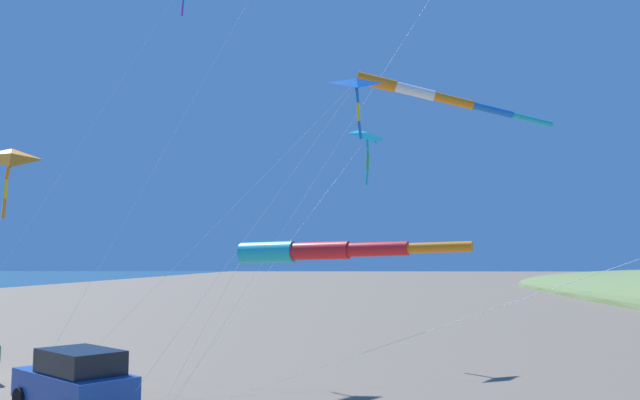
# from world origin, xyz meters

# --- Properties ---
(parked_car) EXTENTS (4.48, 4.19, 1.85)m
(parked_car) POSITION_xyz_m (7.16, -4.38, 0.95)
(parked_car) COLOR #1E479E
(parked_car) RESTS_ON ground_plane
(kite_delta_magenta_far_left) EXTENTS (7.59, 10.70, 10.89)m
(kite_delta_magenta_far_left) POSITION_xyz_m (16.11, 7.24, 10.40)
(kite_delta_magenta_far_left) COLOR #1EB7C6
(kite_delta_magenta_far_left) RESTS_ON ground_plane
(kite_delta_checkered_midright) EXTENTS (4.94, 6.46, 7.58)m
(kite_delta_checkered_midright) POSITION_xyz_m (5.91, -6.25, 7.21)
(kite_delta_checkered_midright) COLOR orange
(kite_delta_checkered_midright) RESTS_ON ground_plane
(kite_delta_orange_high_right) EXTENTS (7.36, 1.76, 9.48)m
(kite_delta_orange_high_right) POSITION_xyz_m (15.39, -6.37, 9.15)
(kite_delta_orange_high_right) COLOR blue
(kite_delta_orange_high_right) RESTS_ON ground_plane
(kite_windsock_small_distant) EXTENTS (17.32, 4.18, 10.59)m
(kite_windsock_small_distant) POSITION_xyz_m (17.71, -2.75, 9.81)
(kite_windsock_small_distant) COLOR orange
(kite_windsock_small_distant) RESTS_ON ground_plane
(kite_windsock_striped_overhead) EXTENTS (7.94, 6.14, 4.85)m
(kite_windsock_striped_overhead) POSITION_xyz_m (14.49, -9.59, 4.62)
(kite_windsock_striped_overhead) COLOR #1EB7C6
(kite_windsock_striped_overhead) RESTS_ON ground_plane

